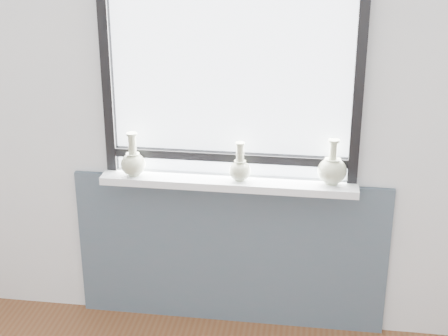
# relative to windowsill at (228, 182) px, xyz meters

# --- Properties ---
(back_wall) EXTENTS (3.60, 0.02, 2.60)m
(back_wall) POSITION_rel_windowsill_xyz_m (0.00, 0.10, 0.42)
(back_wall) COLOR silver
(back_wall) RESTS_ON ground
(apron_panel) EXTENTS (1.70, 0.03, 0.86)m
(apron_panel) POSITION_rel_windowsill_xyz_m (0.00, 0.07, -0.45)
(apron_panel) COLOR #444E5D
(apron_panel) RESTS_ON ground
(windowsill) EXTENTS (1.32, 0.18, 0.04)m
(windowsill) POSITION_rel_windowsill_xyz_m (0.00, 0.00, 0.00)
(windowsill) COLOR white
(windowsill) RESTS_ON apron_panel
(window) EXTENTS (1.30, 0.06, 1.05)m
(window) POSITION_rel_windowsill_xyz_m (0.00, 0.06, 0.56)
(window) COLOR black
(window) RESTS_ON windowsill
(vase_a) EXTENTS (0.13, 0.13, 0.23)m
(vase_a) POSITION_rel_windowsill_xyz_m (-0.49, -0.03, 0.09)
(vase_a) COLOR #B6BC9A
(vase_a) RESTS_ON windowsill
(vase_b) EXTENTS (0.11, 0.11, 0.20)m
(vase_b) POSITION_rel_windowsill_xyz_m (0.06, -0.01, 0.09)
(vase_b) COLOR #B6BC9A
(vase_b) RESTS_ON windowsill
(vase_c) EXTENTS (0.15, 0.15, 0.23)m
(vase_c) POSITION_rel_windowsill_xyz_m (0.52, 0.01, 0.10)
(vase_c) COLOR #B6BC9A
(vase_c) RESTS_ON windowsill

